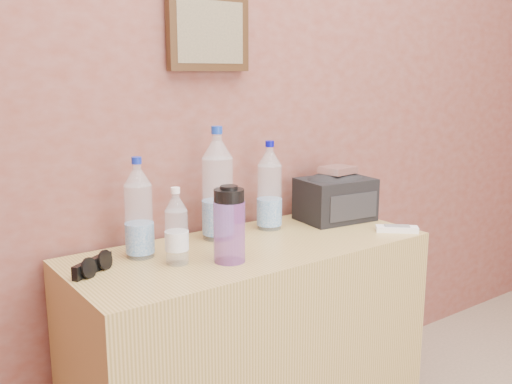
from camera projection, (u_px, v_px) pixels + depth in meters
picture_frame at (209, 32)px, 1.87m from camera, size 0.30×0.03×0.25m
dresser at (251, 350)px, 1.90m from camera, size 1.16×0.49×0.73m
pet_large_a at (139, 213)px, 1.69m from camera, size 0.08×0.08×0.30m
pet_large_b at (218, 190)px, 1.87m from camera, size 0.10×0.10×0.37m
pet_large_c at (269, 190)px, 2.00m from camera, size 0.08×0.08×0.31m
pet_small at (177, 231)px, 1.63m from camera, size 0.06×0.06×0.22m
nalgene_bottle at (229, 225)px, 1.65m from camera, size 0.09×0.09×0.23m
sunglasses at (93, 266)px, 1.57m from camera, size 0.16×0.13×0.04m
ac_remote at (397, 229)px, 1.98m from camera, size 0.14×0.13×0.02m
toiletry_bag at (335, 196)px, 2.13m from camera, size 0.28×0.22×0.18m
foil_packet at (338, 170)px, 2.10m from camera, size 0.13×0.11×0.02m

